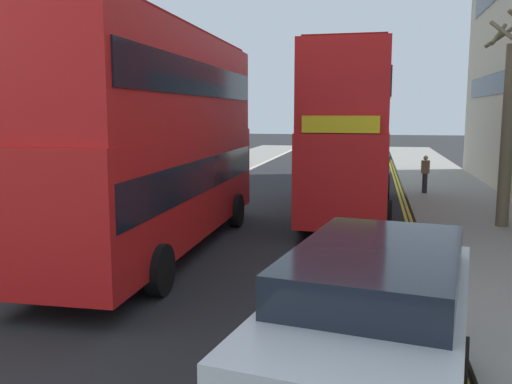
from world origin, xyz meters
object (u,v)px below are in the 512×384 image
object	(u,v)px
taxi_minivan	(371,345)
double_decker_bus_oncoming	(352,129)
double_decker_bus_away	(158,135)
pedestrian_far	(425,173)

from	to	relation	value
taxi_minivan	double_decker_bus_oncoming	bearing A→B (deg)	93.36
double_decker_bus_oncoming	double_decker_bus_away	bearing A→B (deg)	-125.09
double_decker_bus_away	taxi_minivan	size ratio (longest dim) A/B	2.15
double_decker_bus_oncoming	pedestrian_far	size ratio (longest dim) A/B	6.69
taxi_minivan	pedestrian_far	distance (m)	18.70
taxi_minivan	pedestrian_far	bearing A→B (deg)	83.37
taxi_minivan	double_decker_bus_away	bearing A→B (deg)	126.66
double_decker_bus_away	pedestrian_far	xyz separation A→B (m)	(7.58, 11.29, -2.04)
taxi_minivan	pedestrian_far	xyz separation A→B (m)	(2.16, 18.57, -0.08)
double_decker_bus_away	pedestrian_far	distance (m)	13.75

